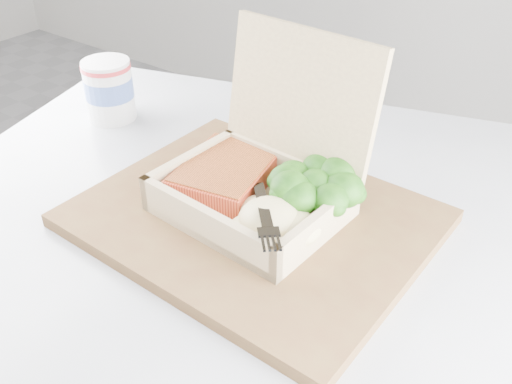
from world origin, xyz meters
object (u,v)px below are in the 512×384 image
Objects in this scene: cafe_table at (221,334)px; paper_cup at (109,88)px; takeout_container at (267,167)px; serving_tray at (254,218)px.

cafe_table is 0.40m from paper_cup.
takeout_container is 0.34m from paper_cup.
serving_tray reaches higher than cafe_table.
cafe_table is 0.20m from serving_tray.
takeout_container is at bearing 96.18° from serving_tray.
takeout_container is at bearing 61.65° from cafe_table.
takeout_container reaches higher than cafe_table.
takeout_container is 2.25× the size of paper_cup.
paper_cup reaches higher than cafe_table.
paper_cup is at bearing 165.74° from serving_tray.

